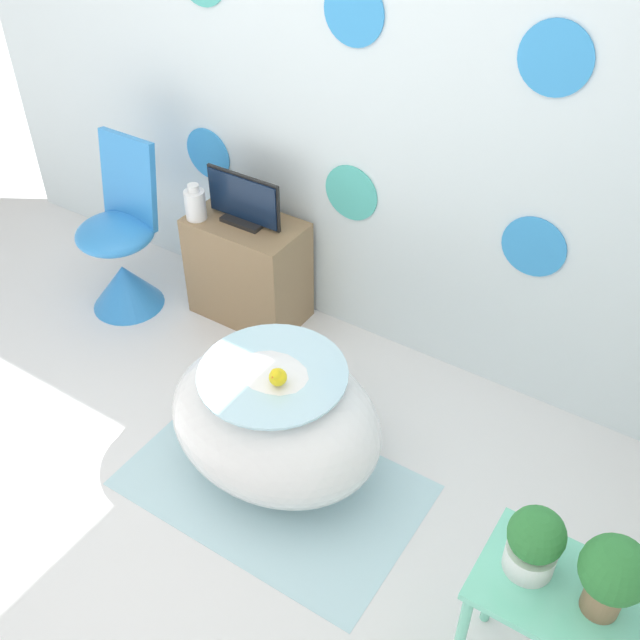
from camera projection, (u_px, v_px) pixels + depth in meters
ground_plane at (109, 573)px, 2.68m from camera, size 12.00×12.00×0.00m
wall_back_dotted at (361, 68)px, 2.95m from camera, size 4.43×0.05×2.60m
rug at (274, 485)px, 2.98m from camera, size 1.15×0.73×0.01m
bathtub at (275, 420)px, 2.88m from camera, size 0.86×0.68×0.54m
rubber_duck at (277, 377)px, 2.63m from camera, size 0.07×0.07×0.08m
chair at (122, 259)px, 3.72m from camera, size 0.38×0.38×0.88m
tv_cabinet at (248, 269)px, 3.66m from camera, size 0.55×0.33×0.54m
tv at (244, 202)px, 3.43m from camera, size 0.40×0.12×0.24m
vase at (195, 204)px, 3.47m from camera, size 0.10×0.10×0.18m
side_table at (552, 611)px, 2.09m from camera, size 0.45×0.33×0.56m
potted_plant_left at (535, 542)px, 1.99m from camera, size 0.16×0.16×0.23m
potted_plant_right at (613, 574)px, 1.87m from camera, size 0.18×0.18×0.27m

